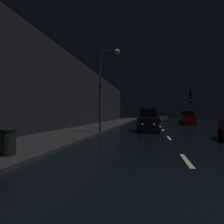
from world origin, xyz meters
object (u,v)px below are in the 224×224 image
(car_distant_taillights, at_px, (163,117))
(trash_bin_curbside, at_px, (8,142))
(traffic_light_far_right, at_px, (190,100))
(car_approaching_headlights, at_px, (148,121))
(streetlamp_overhead, at_px, (106,78))
(car_parked_right_far, at_px, (187,118))

(car_distant_taillights, bearing_deg, trash_bin_curbside, 168.75)
(traffic_light_far_right, bearing_deg, car_distant_taillights, -157.39)
(car_approaching_headlights, xyz_separation_m, car_distant_taillights, (2.88, 25.97, -0.09))
(traffic_light_far_right, distance_m, streetlamp_overhead, 20.52)
(trash_bin_curbside, bearing_deg, car_parked_right_far, 67.91)
(traffic_light_far_right, distance_m, car_approaching_headlights, 16.71)
(trash_bin_curbside, bearing_deg, car_approaching_headlights, 69.10)
(trash_bin_curbside, relative_size, car_distant_taillights, 0.25)
(streetlamp_overhead, height_order, car_distant_taillights, streetlamp_overhead)
(trash_bin_curbside, distance_m, car_distant_taillights, 39.22)
(car_approaching_headlights, relative_size, car_parked_right_far, 1.03)
(traffic_light_far_right, xyz_separation_m, car_distant_taillights, (-3.55, 10.81, -2.98))
(traffic_light_far_right, xyz_separation_m, car_parked_right_far, (-0.80, -2.03, -2.92))
(trash_bin_curbside, height_order, car_distant_taillights, car_distant_taillights)
(car_approaching_headlights, height_order, car_parked_right_far, car_approaching_headlights)
(streetlamp_overhead, bearing_deg, traffic_light_far_right, 61.52)
(trash_bin_curbside, relative_size, car_parked_right_far, 0.23)
(trash_bin_curbside, distance_m, car_approaching_headlights, 13.38)
(traffic_light_far_right, relative_size, streetlamp_overhead, 0.77)
(car_approaching_headlights, bearing_deg, trash_bin_curbside, -20.90)
(streetlamp_overhead, height_order, car_parked_right_far, streetlamp_overhead)
(traffic_light_far_right, bearing_deg, trash_bin_curbside, -17.61)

